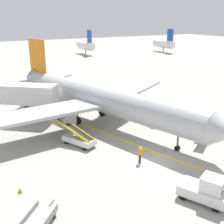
{
  "coord_description": "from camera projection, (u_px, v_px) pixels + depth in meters",
  "views": [
    {
      "loc": [
        -15.73,
        -19.63,
        13.46
      ],
      "look_at": [
        0.3,
        8.52,
        2.5
      ],
      "focal_mm": 45.7,
      "sensor_mm": 36.0,
      "label": 1
    }
  ],
  "objects": [
    {
      "name": "safety_cone_nose_left",
      "position": [
        171.0,
        105.0,
        44.74
      ],
      "size": [
        0.36,
        0.36,
        0.44
      ],
      "primitive_type": "cone",
      "color": "orange",
      "rests_on": "ground"
    },
    {
      "name": "ground_crew_marshaller",
      "position": [
        140.0,
        154.0,
        27.25
      ],
      "size": [
        0.36,
        0.24,
        1.7
      ],
      "color": "#26262D",
      "rests_on": "ground"
    },
    {
      "name": "baggage_cart_loaded",
      "position": [
        39.0,
        220.0,
        19.1
      ],
      "size": [
        3.2,
        3.26,
        0.94
      ],
      "color": "#A5A5A8",
      "rests_on": "ground"
    },
    {
      "name": "safety_cone_nose_right",
      "position": [
        139.0,
        116.0,
        39.71
      ],
      "size": [
        0.36,
        0.36,
        0.44
      ],
      "primitive_type": "cone",
      "color": "orange",
      "rests_on": "ground"
    },
    {
      "name": "distant_aircraft_far_right",
      "position": [
        164.0,
        44.0,
        110.68
      ],
      "size": [
        3.0,
        10.1,
        8.8
      ],
      "color": "silver",
      "rests_on": "ground"
    },
    {
      "name": "distant_aircraft_mid_right",
      "position": [
        86.0,
        45.0,
        103.82
      ],
      "size": [
        3.0,
        10.1,
        8.8
      ],
      "color": "silver",
      "rests_on": "ground"
    },
    {
      "name": "taxi_line_yellow",
      "position": [
        127.0,
        142.0,
        32.11
      ],
      "size": [
        23.4,
        76.68,
        0.01
      ],
      "primitive_type": "cube",
      "rotation": [
        0.0,
        0.0,
        0.29
      ],
      "color": "yellow",
      "rests_on": "ground"
    },
    {
      "name": "belt_loader_aft_hold",
      "position": [
        78.0,
        138.0,
        31.13
      ],
      "size": [
        3.24,
        5.06,
        2.59
      ],
      "color": "silver",
      "rests_on": "ground"
    },
    {
      "name": "pushback_tug",
      "position": [
        206.0,
        190.0,
        21.52
      ],
      "size": [
        3.24,
        4.07,
        2.2
      ],
      "color": "silver",
      "rests_on": "ground"
    },
    {
      "name": "jet_bridge",
      "position": [
        3.0,
        93.0,
        38.45
      ],
      "size": [
        11.48,
        10.01,
        4.85
      ],
      "color": "silver",
      "rests_on": "ground"
    },
    {
      "name": "belt_loader_forward_hold",
      "position": [
        205.0,
        131.0,
        32.98
      ],
      "size": [
        4.97,
        3.54,
        2.59
      ],
      "color": "silver",
      "rests_on": "ground"
    },
    {
      "name": "airliner",
      "position": [
        97.0,
        98.0,
        36.73
      ],
      "size": [
        27.76,
        34.62,
        10.1
      ],
      "color": "#B2B5BA",
      "rests_on": "ground"
    },
    {
      "name": "safety_cone_wingtip_left",
      "position": [
        20.0,
        190.0,
        22.77
      ],
      "size": [
        0.36,
        0.36,
        0.44
      ],
      "primitive_type": "cone",
      "color": "orange",
      "rests_on": "ground"
    },
    {
      "name": "baggage_tug_near_wing",
      "position": [
        154.0,
        117.0,
        37.23
      ],
      "size": [
        1.62,
        2.55,
        2.1
      ],
      "color": "silver",
      "rests_on": "ground"
    },
    {
      "name": "ground_plane",
      "position": [
        152.0,
        161.0,
        27.85
      ],
      "size": [
        300.0,
        300.0,
        0.0
      ],
      "primitive_type": "plane",
      "color": "#9E9B93"
    }
  ]
}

